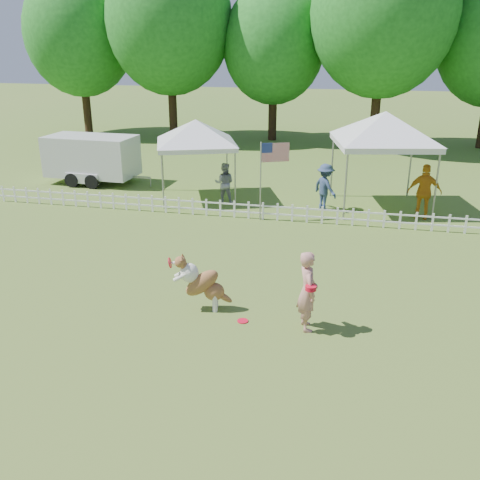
{
  "coord_description": "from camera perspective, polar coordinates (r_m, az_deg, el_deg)",
  "views": [
    {
      "loc": [
        2.28,
        -10.1,
        5.74
      ],
      "look_at": [
        -0.43,
        2.0,
        1.1
      ],
      "focal_mm": 40.0,
      "sensor_mm": 36.0,
      "label": 1
    }
  ],
  "objects": [
    {
      "name": "tree_center_left",
      "position": [
        33.04,
        3.62,
        19.03
      ],
      "size": [
        6.0,
        6.0,
        9.8
      ],
      "primitive_type": null,
      "color": "#1C611B",
      "rests_on": "ground"
    },
    {
      "name": "cargo_trailer",
      "position": [
        23.77,
        -15.51,
        8.32
      ],
      "size": [
        4.71,
        2.23,
        2.04
      ],
      "primitive_type": null,
      "rotation": [
        0.0,
        0.0,
        -0.04
      ],
      "color": "silver",
      "rests_on": "ground"
    },
    {
      "name": "frisbee_on_turf",
      "position": [
        11.76,
        0.29,
        -8.63
      ],
      "size": [
        0.31,
        0.31,
        0.02
      ],
      "primitive_type": "cylinder",
      "rotation": [
        0.0,
        0.0,
        0.36
      ],
      "color": "red",
      "rests_on": "ground"
    },
    {
      "name": "picket_fence",
      "position": [
        18.09,
        4.8,
        2.94
      ],
      "size": [
        22.0,
        0.08,
        0.6
      ],
      "primitive_type": null,
      "color": "white",
      "rests_on": "ground"
    },
    {
      "name": "ground",
      "position": [
        11.84,
        -0.09,
        -8.49
      ],
      "size": [
        120.0,
        120.0,
        0.0
      ],
      "primitive_type": "plane",
      "color": "#426E22",
      "rests_on": "ground"
    },
    {
      "name": "spectator_c",
      "position": [
        19.11,
        19.08,
        4.86
      ],
      "size": [
        1.14,
        0.52,
        1.9
      ],
      "primitive_type": "imported",
      "rotation": [
        0.0,
        0.0,
        3.09
      ],
      "color": "orange",
      "rests_on": "ground"
    },
    {
      "name": "spectator_a",
      "position": [
        19.98,
        -1.67,
        6.08
      ],
      "size": [
        0.8,
        0.65,
        1.52
      ],
      "primitive_type": "imported",
      "rotation": [
        0.0,
        0.0,
        3.24
      ],
      "color": "gray",
      "rests_on": "ground"
    },
    {
      "name": "dog",
      "position": [
        12.02,
        -3.99,
        -4.59
      ],
      "size": [
        1.32,
        0.66,
        1.3
      ],
      "primitive_type": null,
      "rotation": [
        0.0,
        0.0,
        0.2
      ],
      "color": "brown",
      "rests_on": "ground"
    },
    {
      "name": "canopy_tent_right",
      "position": [
        19.87,
        14.86,
        8.07
      ],
      "size": [
        3.87,
        3.87,
        3.38
      ],
      "primitive_type": null,
      "rotation": [
        0.0,
        0.0,
        0.21
      ],
      "color": "silver",
      "rests_on": "ground"
    },
    {
      "name": "tree_left",
      "position": [
        33.55,
        -7.51,
        20.8
      ],
      "size": [
        7.4,
        7.4,
        12.0
      ],
      "primitive_type": null,
      "color": "#1C611B",
      "rests_on": "ground"
    },
    {
      "name": "tree_center_right",
      "position": [
        31.11,
        14.95,
        20.92
      ],
      "size": [
        7.6,
        7.6,
        12.6
      ],
      "primitive_type": null,
      "color": "#1C611B",
      "rests_on": "ground"
    },
    {
      "name": "canopy_tent_left",
      "position": [
        20.59,
        -4.64,
        8.48
      ],
      "size": [
        3.65,
        3.65,
        2.93
      ],
      "primitive_type": null,
      "rotation": [
        0.0,
        0.0,
        0.36
      ],
      "color": "silver",
      "rests_on": "ground"
    },
    {
      "name": "handler",
      "position": [
        11.21,
        7.22,
        -5.41
      ],
      "size": [
        0.6,
        0.74,
        1.74
      ],
      "primitive_type": "imported",
      "rotation": [
        0.0,
        0.0,
        1.9
      ],
      "color": "tan",
      "rests_on": "ground"
    },
    {
      "name": "spectator_b",
      "position": [
        19.4,
        9.08,
        5.61
      ],
      "size": [
        1.19,
        1.21,
        1.67
      ],
      "primitive_type": "imported",
      "rotation": [
        0.0,
        0.0,
        2.33
      ],
      "color": "navy",
      "rests_on": "ground"
    },
    {
      "name": "flag_pole",
      "position": [
        17.88,
        2.2,
        6.23
      ],
      "size": [
        0.98,
        0.51,
        2.67
      ],
      "primitive_type": null,
      "rotation": [
        0.0,
        0.0,
        0.41
      ],
      "color": "gray",
      "rests_on": "ground"
    },
    {
      "name": "tree_far_left",
      "position": [
        36.46,
        -16.63,
        19.35
      ],
      "size": [
        6.6,
        6.6,
        11.0
      ],
      "primitive_type": null,
      "color": "#1C611B",
      "rests_on": "ground"
    }
  ]
}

